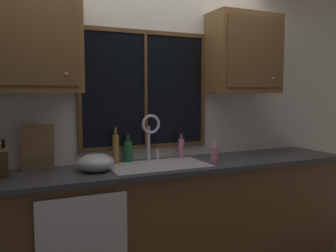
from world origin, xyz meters
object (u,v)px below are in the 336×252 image
at_px(bottle_green_glass, 181,148).
at_px(bottle_amber_small, 116,148).
at_px(bottle_tall_clear, 128,151).
at_px(mixing_bowl, 96,163).
at_px(soap_dispenser, 215,154).
at_px(cutting_board, 37,148).

bearing_deg(bottle_green_glass, bottle_amber_small, -179.30).
bearing_deg(bottle_tall_clear, mixing_bowl, -143.32).
bearing_deg(bottle_tall_clear, soap_dispenser, -28.59).
height_order(soap_dispenser, bottle_green_glass, bottle_green_glass).
height_order(cutting_board, bottle_amber_small, cutting_board).
relative_size(bottle_tall_clear, bottle_amber_small, 0.74).
bearing_deg(cutting_board, bottle_green_glass, -0.47).
bearing_deg(soap_dispenser, bottle_amber_small, 157.86).
distance_m(cutting_board, bottle_green_glass, 1.21).
bearing_deg(bottle_tall_clear, cutting_board, -178.20).
relative_size(soap_dispenser, bottle_green_glass, 0.85).
relative_size(cutting_board, mixing_bowl, 1.26).
bearing_deg(soap_dispenser, bottle_green_glass, 115.88).
bearing_deg(bottle_amber_small, bottle_green_glass, 0.70).
distance_m(bottle_green_glass, bottle_tall_clear, 0.49).
height_order(bottle_green_glass, bottle_amber_small, bottle_amber_small).
height_order(cutting_board, bottle_tall_clear, cutting_board).
distance_m(mixing_bowl, bottle_green_glass, 0.85).
height_order(mixing_bowl, bottle_green_glass, bottle_green_glass).
bearing_deg(soap_dispenser, mixing_bowl, 174.05).
xyz_separation_m(soap_dispenser, bottle_tall_clear, (-0.64, 0.35, 0.02)).
bearing_deg(bottle_tall_clear, bottle_green_glass, -3.84).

